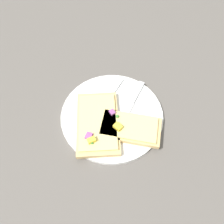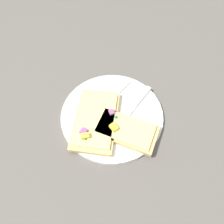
{
  "view_description": "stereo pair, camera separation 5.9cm",
  "coord_description": "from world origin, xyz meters",
  "px_view_note": "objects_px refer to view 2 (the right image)",
  "views": [
    {
      "loc": [
        -0.02,
        -0.31,
        0.53
      ],
      "look_at": [
        0.0,
        0.0,
        0.02
      ],
      "focal_mm": 35.0,
      "sensor_mm": 36.0,
      "label": 1
    },
    {
      "loc": [
        0.04,
        -0.31,
        0.53
      ],
      "look_at": [
        0.0,
        0.0,
        0.02
      ],
      "focal_mm": 35.0,
      "sensor_mm": 36.0,
      "label": 2
    }
  ],
  "objects_px": {
    "pizza_slice_corner": "(125,130)",
    "pizza_slice_main": "(96,120)",
    "knife": "(132,108)",
    "fork": "(101,106)",
    "plate": "(112,115)"
  },
  "relations": [
    {
      "from": "pizza_slice_corner",
      "to": "pizza_slice_main",
      "type": "bearing_deg",
      "value": 1.22
    },
    {
      "from": "knife",
      "to": "fork",
      "type": "bearing_deg",
      "value": -55.28
    },
    {
      "from": "plate",
      "to": "fork",
      "type": "height_order",
      "value": "fork"
    },
    {
      "from": "fork",
      "to": "pizza_slice_corner",
      "type": "distance_m",
      "value": 0.1
    },
    {
      "from": "fork",
      "to": "knife",
      "type": "height_order",
      "value": "knife"
    },
    {
      "from": "fork",
      "to": "pizza_slice_main",
      "type": "distance_m",
      "value": 0.05
    },
    {
      "from": "knife",
      "to": "pizza_slice_corner",
      "type": "relative_size",
      "value": 1.09
    },
    {
      "from": "pizza_slice_corner",
      "to": "fork",
      "type": "bearing_deg",
      "value": -27.95
    },
    {
      "from": "pizza_slice_main",
      "to": "pizza_slice_corner",
      "type": "distance_m",
      "value": 0.08
    },
    {
      "from": "pizza_slice_main",
      "to": "pizza_slice_corner",
      "type": "bearing_deg",
      "value": 76.89
    },
    {
      "from": "knife",
      "to": "pizza_slice_main",
      "type": "bearing_deg",
      "value": -28.53
    },
    {
      "from": "fork",
      "to": "pizza_slice_main",
      "type": "relative_size",
      "value": 1.04
    },
    {
      "from": "fork",
      "to": "knife",
      "type": "xyz_separation_m",
      "value": [
        0.09,
        0.01,
        0.0
      ]
    },
    {
      "from": "knife",
      "to": "pizza_slice_corner",
      "type": "distance_m",
      "value": 0.08
    },
    {
      "from": "fork",
      "to": "knife",
      "type": "distance_m",
      "value": 0.09
    }
  ]
}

